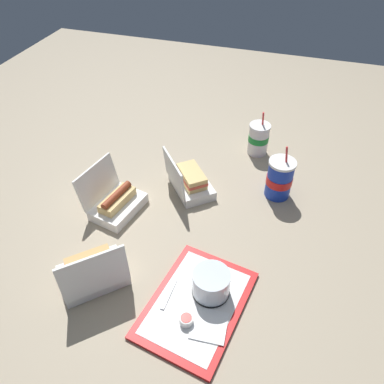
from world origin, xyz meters
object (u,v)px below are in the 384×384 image
(food_tray, at_px, (196,304))
(ketchup_cup, at_px, (186,320))
(clamshell_sandwich_back, at_px, (190,181))
(plastic_fork, at_px, (169,294))
(cake_container, at_px, (211,284))
(soda_cup_corner, at_px, (258,139))
(clamshell_sandwich_left, at_px, (93,272))
(clamshell_hotdog_right, at_px, (116,202))
(soda_cup_center, at_px, (280,179))

(food_tray, distance_m, ketchup_cup, 0.07)
(clamshell_sandwich_back, bearing_deg, plastic_fork, -169.75)
(cake_container, xyz_separation_m, ketchup_cup, (-0.12, 0.04, -0.03))
(food_tray, xyz_separation_m, soda_cup_corner, (0.83, -0.03, 0.07))
(clamshell_sandwich_left, relative_size, soda_cup_corner, 1.22)
(food_tray, xyz_separation_m, cake_container, (0.05, -0.03, 0.05))
(clamshell_hotdog_right, height_order, soda_cup_corner, soda_cup_corner)
(clamshell_hotdog_right, bearing_deg, plastic_fork, -132.96)
(soda_cup_center, bearing_deg, clamshell_hotdog_right, 115.31)
(soda_cup_center, bearing_deg, soda_cup_corner, 25.86)
(ketchup_cup, height_order, soda_cup_center, soda_cup_center)
(clamshell_sandwich_back, height_order, soda_cup_center, soda_cup_center)
(soda_cup_center, bearing_deg, clamshell_sandwich_back, 102.77)
(clamshell_hotdog_right, bearing_deg, clamshell_sandwich_back, -50.18)
(food_tray, bearing_deg, clamshell_sandwich_back, 19.83)
(soda_cup_corner, height_order, soda_cup_center, soda_cup_center)
(cake_container, bearing_deg, clamshell_sandwich_back, 25.14)
(clamshell_sandwich_left, distance_m, soda_cup_corner, 0.92)
(plastic_fork, bearing_deg, ketchup_cup, -129.98)
(food_tray, distance_m, plastic_fork, 0.09)
(cake_container, distance_m, clamshell_hotdog_right, 0.50)
(ketchup_cup, relative_size, plastic_fork, 0.36)
(soda_cup_corner, distance_m, soda_cup_center, 0.29)
(clamshell_sandwich_left, xyz_separation_m, soda_cup_center, (0.58, -0.49, 0.04))
(clamshell_hotdog_right, xyz_separation_m, clamshell_sandwich_back, (0.19, -0.23, 0.00))
(food_tray, bearing_deg, clamshell_sandwich_left, 92.15)
(ketchup_cup, bearing_deg, cake_container, -18.65)
(soda_cup_corner, bearing_deg, cake_container, 179.65)
(clamshell_sandwich_left, bearing_deg, clamshell_hotdog_right, 13.49)
(plastic_fork, distance_m, clamshell_sandwich_back, 0.50)
(food_tray, xyz_separation_m, soda_cup_center, (0.57, -0.16, 0.07))
(ketchup_cup, distance_m, clamshell_hotdog_right, 0.54)
(food_tray, height_order, ketchup_cup, ketchup_cup)
(clamshell_sandwich_left, bearing_deg, ketchup_cup, -99.78)
(plastic_fork, distance_m, soda_cup_corner, 0.83)
(food_tray, height_order, soda_cup_corner, soda_cup_corner)
(plastic_fork, bearing_deg, clamshell_hotdog_right, 49.07)
(clamshell_hotdog_right, bearing_deg, food_tray, -126.35)
(ketchup_cup, relative_size, clamshell_sandwich_left, 0.16)
(cake_container, xyz_separation_m, plastic_fork, (-0.05, 0.12, -0.04))
(food_tray, xyz_separation_m, ketchup_cup, (-0.07, 0.01, 0.02))
(ketchup_cup, height_order, clamshell_hotdog_right, clamshell_hotdog_right)
(plastic_fork, height_order, soda_cup_center, soda_cup_center)
(food_tray, xyz_separation_m, plastic_fork, (0.00, 0.09, 0.01))
(plastic_fork, distance_m, clamshell_sandwich_left, 0.25)
(cake_container, relative_size, soda_cup_center, 0.52)
(clamshell_hotdog_right, bearing_deg, cake_container, -119.73)
(ketchup_cup, distance_m, soda_cup_corner, 0.90)
(cake_container, height_order, soda_cup_corner, soda_cup_corner)
(cake_container, distance_m, soda_cup_corner, 0.78)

